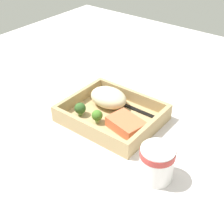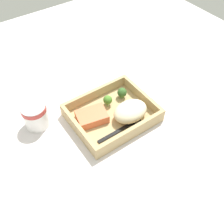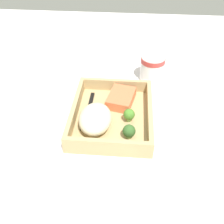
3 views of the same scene
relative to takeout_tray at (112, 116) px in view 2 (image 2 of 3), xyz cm
name	(u,v)px [view 2 (image 2 of 3)]	position (x,y,z in cm)	size (l,w,h in cm)	color
ground_plane	(112,119)	(0.00, 0.00, -1.60)	(160.00, 160.00, 2.00)	silver
takeout_tray	(112,116)	(0.00, 0.00, 0.00)	(25.99, 21.38, 1.20)	tan
tray_rim	(112,111)	(0.00, 0.00, 2.38)	(25.99, 21.38, 3.56)	tan
salmon_fillet	(92,117)	(-6.31, 2.11, 2.03)	(9.44, 6.77, 2.87)	#DE6A42
mashed_potatoes	(130,111)	(4.32, -3.92, 3.27)	(11.45, 8.41, 5.33)	beige
broccoli_floret_1	(108,100)	(1.51, 4.63, 2.82)	(3.03, 3.03, 3.84)	#85AE65
broccoli_floret_2	(122,93)	(7.54, 4.81, 2.74)	(3.24, 3.24, 3.84)	#739952
fork	(123,129)	(-0.66, -6.62, 0.82)	(15.81, 2.21, 0.44)	black
paper_cup	(35,115)	(-21.01, 11.29, 4.10)	(7.78, 7.78, 8.43)	white
receipt_slip	(160,93)	(20.60, -0.36, -0.48)	(8.03, 15.63, 0.24)	white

